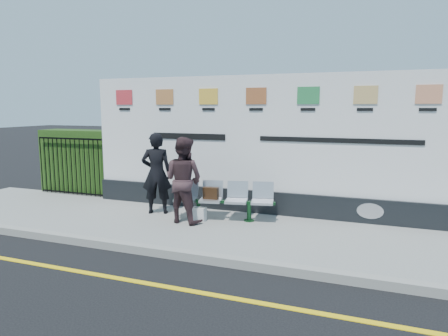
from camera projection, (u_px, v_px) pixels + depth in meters
name	position (u px, v px, depth m)	size (l,w,h in m)	color
ground	(145.00, 283.00, 5.56)	(80.00, 80.00, 0.00)	black
pavement	(213.00, 229.00, 7.86)	(14.00, 3.00, 0.12)	gray
kerb	(178.00, 254.00, 6.47)	(14.00, 0.18, 0.14)	gray
yellow_line	(145.00, 283.00, 5.56)	(14.00, 0.10, 0.01)	yellow
billboard	(256.00, 154.00, 8.74)	(8.00, 0.30, 3.00)	black
hedge	(83.00, 161.00, 10.97)	(2.35, 0.70, 1.70)	#244514
railing	(71.00, 166.00, 10.56)	(2.05, 0.06, 1.54)	black
bench	(223.00, 210.00, 8.24)	(2.03, 0.54, 0.44)	#B1B4BA
woman_left	(157.00, 173.00, 8.69)	(0.65, 0.43, 1.78)	black
woman_right	(184.00, 180.00, 8.02)	(0.84, 0.66, 1.73)	#3B2629
handbag_brown	(211.00, 193.00, 8.23)	(0.31, 0.13, 0.24)	black
carrier_bag_white	(199.00, 214.00, 8.19)	(0.28, 0.17, 0.28)	silver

